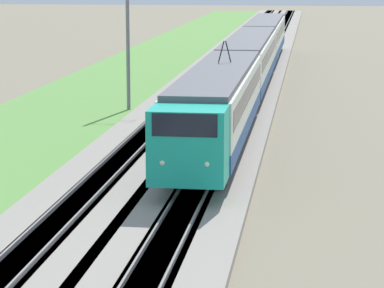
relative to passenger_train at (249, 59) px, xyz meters
name	(u,v)px	position (x,y,z in m)	size (l,w,h in m)	color
ballast_main	(190,93)	(-1.75, 3.98, -2.22)	(240.00, 4.40, 0.30)	gray
ballast_adjacent	(247,94)	(-1.75, 0.00, -2.22)	(240.00, 4.40, 0.30)	gray
track_main	(190,93)	(-1.75, 3.98, -2.21)	(240.00, 1.57, 0.45)	#4C4238
track_adjacent	(247,94)	(-1.75, 0.00, -2.21)	(240.00, 1.57, 0.45)	#4C4238
grass_verge	(102,93)	(-1.75, 10.18, -2.31)	(240.00, 10.02, 0.12)	#5B8E42
passenger_train	(249,59)	(0.00, 0.00, 0.00)	(64.68, 2.91, 5.07)	#19A88E
catenary_mast_mid	(129,43)	(-9.44, 6.65, 1.81)	(0.22, 2.56, 8.09)	slate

